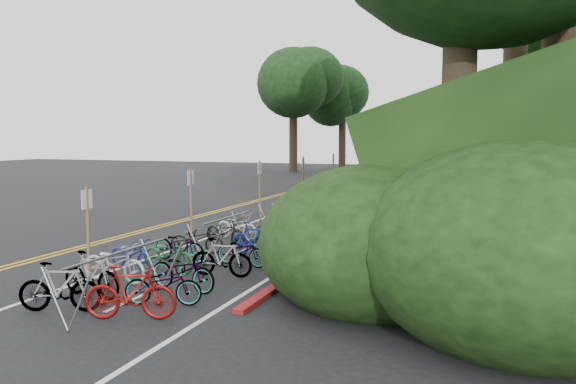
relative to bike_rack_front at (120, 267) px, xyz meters
name	(u,v)px	position (x,y,z in m)	size (l,w,h in m)	color
ground	(77,269)	(-3.25, 2.46, -0.88)	(120.00, 120.00, 0.00)	black
road_markings	(252,219)	(-2.62, 12.56, -0.88)	(7.47, 80.00, 0.01)	gold
red_curb	(377,218)	(2.45, 14.46, -0.83)	(0.25, 28.00, 0.10)	maroon
embankment	(550,157)	(9.71, 21.50, 1.68)	(14.30, 48.14, 9.11)	black
bike_rack_front	(120,267)	(0.00, 0.00, 0.00)	(1.15, 3.26, 1.19)	gray
bike_racks_rest	(324,195)	(-0.25, 15.46, -0.03)	(1.14, 23.00, 1.17)	gray
signpost_near	(88,223)	(-2.77, 2.35, 0.42)	(0.08, 0.40, 2.27)	brown
signposts_rest	(284,180)	(-2.65, 16.46, 0.55)	(0.08, 18.40, 2.50)	brown
bike_front	(131,254)	(-1.84, 2.90, -0.45)	(1.64, 0.57, 0.86)	navy
bike_valet	(197,251)	(-0.28, 3.64, -0.40)	(3.18, 10.44, 1.08)	slate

